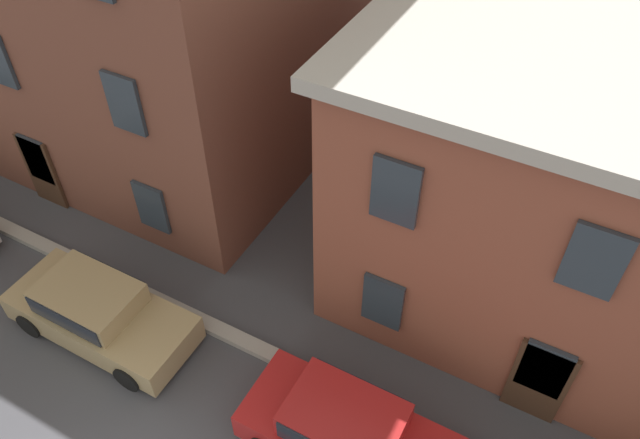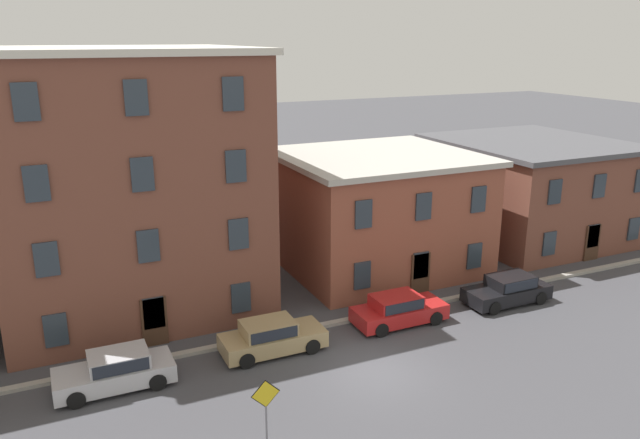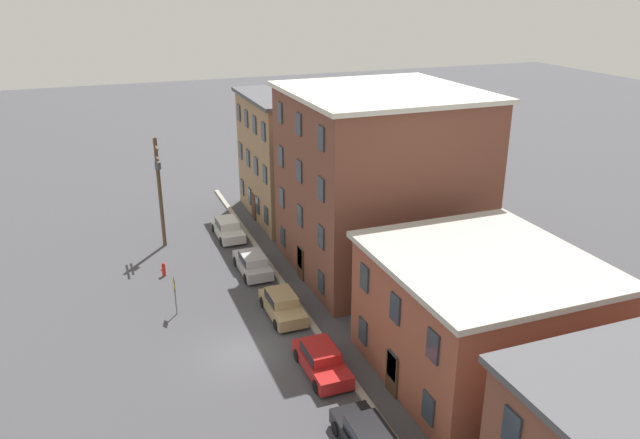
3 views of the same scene
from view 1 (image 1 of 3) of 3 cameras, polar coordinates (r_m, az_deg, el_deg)
The scene contains 4 objects.
kerb_strip at distance 14.56m, azimuth -6.42°, elevation -11.30°, with size 56.00×0.36×0.16m, color #9E998E.
apartment_far at distance 15.32m, azimuth 25.56°, elevation 4.71°, with size 10.74×9.88×6.58m.
car_tan at distance 15.07m, azimuth -19.69°, elevation -7.81°, with size 4.40×1.92×1.43m.
car_red at distance 12.68m, azimuth 2.72°, elevation -18.84°, with size 4.40×1.92×1.43m.
Camera 1 is at (5.27, -1.86, 12.08)m, focal length 35.00 mm.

